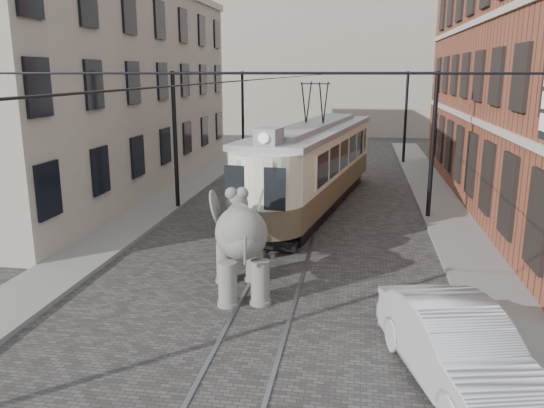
# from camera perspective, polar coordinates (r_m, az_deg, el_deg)

# --- Properties ---
(ground) EXTENTS (120.00, 120.00, 0.00)m
(ground) POSITION_cam_1_polar(r_m,az_deg,el_deg) (17.81, 1.27, -5.93)
(ground) COLOR #43413E
(tram_rails) EXTENTS (1.54, 80.00, 0.02)m
(tram_rails) POSITION_cam_1_polar(r_m,az_deg,el_deg) (17.81, 1.27, -5.89)
(tram_rails) COLOR slate
(tram_rails) RESTS_ON ground
(sidewalk_right) EXTENTS (2.00, 60.00, 0.15)m
(sidewalk_right) POSITION_cam_1_polar(r_m,az_deg,el_deg) (18.03, 20.64, -6.33)
(sidewalk_right) COLOR slate
(sidewalk_right) RESTS_ON ground
(sidewalk_left) EXTENTS (2.00, 60.00, 0.15)m
(sidewalk_left) POSITION_cam_1_polar(r_m,az_deg,el_deg) (19.69, -17.87, -4.44)
(sidewalk_left) COLOR slate
(sidewalk_left) RESTS_ON ground
(stucco_building) EXTENTS (7.00, 24.00, 10.00)m
(stucco_building) POSITION_cam_1_polar(r_m,az_deg,el_deg) (29.76, -17.74, 11.17)
(stucco_building) COLOR gray
(stucco_building) RESTS_ON ground
(distant_block) EXTENTS (28.00, 10.00, 14.00)m
(distant_block) POSITION_cam_1_polar(r_m,az_deg,el_deg) (56.68, 7.01, 14.61)
(distant_block) COLOR gray
(distant_block) RESTS_ON ground
(catenary) EXTENTS (11.00, 30.20, 6.00)m
(catenary) POSITION_cam_1_polar(r_m,az_deg,el_deg) (21.97, 2.58, 5.88)
(catenary) COLOR black
(catenary) RESTS_ON ground
(tram) EXTENTS (5.16, 14.18, 5.51)m
(tram) POSITION_cam_1_polar(r_m,az_deg,el_deg) (24.48, 4.42, 6.08)
(tram) COLOR beige
(tram) RESTS_ON ground
(elephant) EXTENTS (3.52, 4.84, 2.66)m
(elephant) POSITION_cam_1_polar(r_m,az_deg,el_deg) (14.94, -3.22, -4.45)
(elephant) COLOR #63615B
(elephant) RESTS_ON ground
(parked_car) EXTENTS (3.00, 5.14, 1.60)m
(parked_car) POSITION_cam_1_polar(r_m,az_deg,el_deg) (11.43, 18.84, -14.01)
(parked_car) COLOR #AFAEB3
(parked_car) RESTS_ON ground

